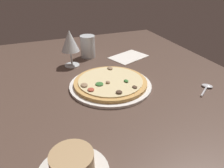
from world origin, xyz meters
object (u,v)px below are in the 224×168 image
wine_glass_far (70,42)px  spoon (206,87)px  water_glass (88,48)px  ramekin_on_saucer (73,167)px  paper_menu (129,57)px  pizza_main (110,84)px

wine_glass_far → spoon: size_ratio=1.72×
water_glass → spoon: size_ratio=1.12×
ramekin_on_saucer → water_glass: 70.03cm
water_glass → paper_menu: (-7.82, -18.33, -4.45)cm
pizza_main → spoon: bearing=-113.9°
water_glass → pizza_main: bearing=178.8°
pizza_main → spoon: size_ratio=3.23×
wine_glass_far → ramekin_on_saucer: bearing=167.9°
wine_glass_far → paper_menu: bearing=-90.2°
ramekin_on_saucer → paper_menu: bearing=-34.8°
ramekin_on_saucer → wine_glass_far: (58.58, -12.53, 8.63)cm
pizza_main → spoon: 35.46cm
pizza_main → paper_menu: pizza_main is taller
ramekin_on_saucer → paper_menu: ramekin_on_saucer is taller
spoon → wine_glass_far: bearing=46.9°
pizza_main → paper_menu: size_ratio=1.75×
paper_menu → ramekin_on_saucer: bearing=123.8°
pizza_main → wine_glass_far: (24.55, 9.19, 9.91)cm
pizza_main → water_glass: 32.47cm
water_glass → paper_menu: 20.42cm
wine_glass_far → water_glass: bearing=-51.9°
ramekin_on_saucer → water_glass: size_ratio=1.49×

